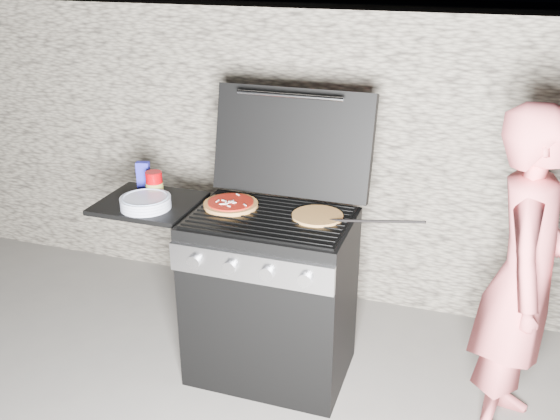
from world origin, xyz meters
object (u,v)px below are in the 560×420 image
(gas_grill, at_px, (226,289))
(person, at_px, (524,279))
(sauce_jar, at_px, (154,184))
(pizza_topped, at_px, (231,204))

(gas_grill, relative_size, person, 0.86)
(sauce_jar, distance_m, person, 1.87)
(gas_grill, distance_m, sauce_jar, 0.67)
(gas_grill, height_order, person, person)
(person, bearing_deg, pizza_topped, 94.67)
(sauce_jar, bearing_deg, pizza_topped, -2.70)
(sauce_jar, bearing_deg, person, -2.88)
(gas_grill, xyz_separation_m, sauce_jar, (-0.42, 0.07, 0.51))
(gas_grill, distance_m, person, 1.47)
(pizza_topped, relative_size, sauce_jar, 2.02)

